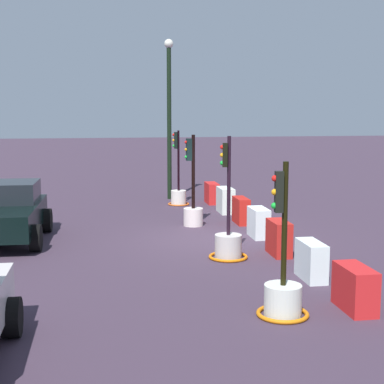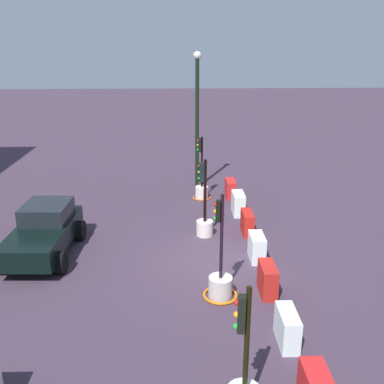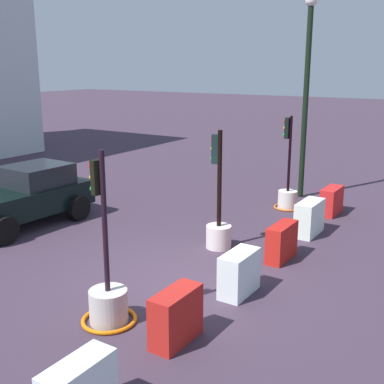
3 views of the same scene
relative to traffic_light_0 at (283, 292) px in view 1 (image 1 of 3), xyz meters
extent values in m
plane|color=#3D2E3F|center=(6.21, 0.02, -0.44)|extent=(120.00, 120.00, 0.00)
cylinder|color=silver|center=(0.00, -0.01, -0.15)|extent=(0.67, 0.67, 0.57)
cylinder|color=black|center=(0.00, -0.01, 1.22)|extent=(0.10, 0.10, 2.18)
cube|color=black|center=(-0.02, 0.11, 1.80)|extent=(0.19, 0.16, 0.71)
sphere|color=red|center=(-0.03, 0.20, 2.03)|extent=(0.11, 0.11, 0.11)
sphere|color=orange|center=(-0.03, 0.20, 1.80)|extent=(0.11, 0.11, 0.11)
sphere|color=green|center=(-0.03, 0.20, 1.56)|extent=(0.11, 0.11, 0.11)
torus|color=orange|center=(0.00, -0.01, -0.40)|extent=(0.94, 0.94, 0.08)
cylinder|color=beige|center=(4.11, 0.01, -0.14)|extent=(0.66, 0.66, 0.59)
cylinder|color=black|center=(4.11, 0.01, 1.36)|extent=(0.09, 0.09, 2.41)
cube|color=black|center=(4.08, 0.12, 2.11)|extent=(0.19, 0.16, 0.57)
sphere|color=red|center=(4.07, 0.19, 2.31)|extent=(0.11, 0.11, 0.11)
sphere|color=orange|center=(4.07, 0.19, 2.11)|extent=(0.11, 0.11, 0.11)
sphere|color=green|center=(4.07, 0.19, 1.92)|extent=(0.11, 0.11, 0.11)
torus|color=orange|center=(4.11, 0.01, -0.40)|extent=(0.96, 0.96, 0.07)
cylinder|color=silver|center=(8.25, 0.17, -0.16)|extent=(0.61, 0.61, 0.55)
cylinder|color=black|center=(8.25, 0.17, 1.27)|extent=(0.11, 0.11, 2.31)
cube|color=black|center=(8.27, 0.30, 1.96)|extent=(0.17, 0.18, 0.69)
sphere|color=red|center=(8.29, 0.39, 2.19)|extent=(0.09, 0.09, 0.09)
sphere|color=orange|center=(8.29, 0.39, 1.96)|extent=(0.09, 0.09, 0.09)
sphere|color=green|center=(8.29, 0.39, 1.73)|extent=(0.09, 0.09, 0.09)
cylinder|color=silver|center=(12.33, 0.03, -0.16)|extent=(0.58, 0.58, 0.55)
cylinder|color=black|center=(12.33, 0.03, 1.26)|extent=(0.08, 0.08, 2.29)
cube|color=black|center=(12.32, 0.13, 2.04)|extent=(0.18, 0.14, 0.63)
sphere|color=red|center=(12.32, 0.21, 2.25)|extent=(0.11, 0.11, 0.11)
sphere|color=orange|center=(12.32, 0.21, 2.04)|extent=(0.11, 0.11, 0.11)
sphere|color=green|center=(12.32, 0.21, 1.83)|extent=(0.11, 0.11, 0.11)
torus|color=orange|center=(12.33, 0.03, -0.40)|extent=(0.82, 0.82, 0.06)
cube|color=red|center=(0.07, -1.40, -0.03)|extent=(1.05, 0.48, 0.81)
cube|color=white|center=(2.05, -1.33, -0.02)|extent=(1.01, 0.42, 0.82)
cube|color=red|center=(4.21, -1.31, 0.00)|extent=(0.98, 0.43, 0.87)
cube|color=white|center=(6.27, -1.39, -0.01)|extent=(0.97, 0.46, 0.85)
cube|color=red|center=(8.34, -1.41, -0.02)|extent=(1.04, 0.38, 0.83)
cube|color=silver|center=(10.34, -1.36, 0.01)|extent=(1.09, 0.47, 0.89)
cube|color=red|center=(12.45, -1.30, -0.04)|extent=(1.04, 0.43, 0.80)
cube|color=black|center=(6.87, 5.58, 0.26)|extent=(3.97, 1.82, 0.68)
cube|color=black|center=(7.44, 5.56, 0.88)|extent=(1.70, 1.53, 0.57)
cylinder|color=black|center=(5.62, 4.75, -0.08)|extent=(0.72, 0.31, 0.71)
cylinder|color=black|center=(8.04, 4.64, -0.08)|extent=(0.72, 0.31, 0.71)
cylinder|color=black|center=(-0.18, 4.59, -0.11)|extent=(0.66, 0.29, 0.65)
cylinder|color=black|center=(13.88, 0.17, 2.59)|extent=(0.18, 0.18, 6.06)
sphere|color=silver|center=(13.88, 0.17, 5.77)|extent=(0.36, 0.36, 0.36)
camera|label=1|loc=(-9.50, 3.26, 3.20)|focal=54.45mm
camera|label=2|loc=(-6.40, 1.22, 6.18)|focal=40.73mm
camera|label=3|loc=(-1.63, -5.30, 3.87)|focal=46.14mm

